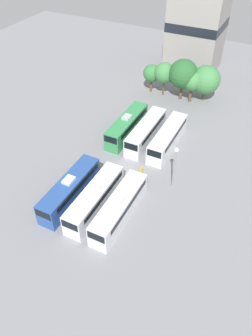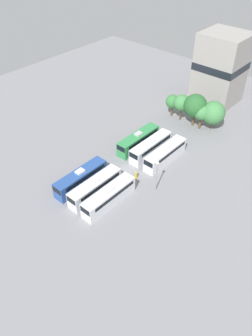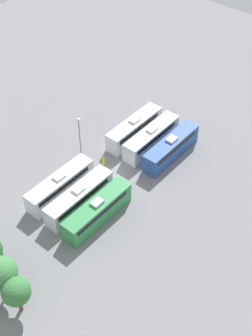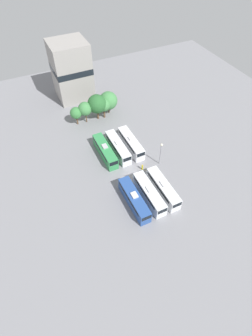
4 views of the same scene
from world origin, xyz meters
name	(u,v)px [view 2 (image 2 of 4)]	position (x,y,z in m)	size (l,w,h in m)	color
ground_plane	(125,172)	(0.00, 0.00, 0.00)	(114.94, 114.94, 0.00)	gray
bus_0	(81,178)	(-3.53, -8.05, 1.73)	(2.50, 10.99, 3.50)	#284C93
bus_1	(95,187)	(0.13, -8.00, 1.73)	(2.50, 10.99, 3.50)	silver
bus_2	(109,196)	(3.57, -8.04, 1.73)	(2.50, 10.99, 3.50)	silver
bus_3	(138,140)	(-3.50, 8.20, 1.73)	(2.50, 10.99, 3.50)	#338C4C
bus_4	(151,147)	(-0.05, 8.06, 1.73)	(2.50, 10.99, 3.50)	silver
bus_5	(165,154)	(3.60, 8.05, 1.73)	(2.50, 10.99, 3.50)	silver
worker_person	(136,175)	(2.76, 0.08, 0.83)	(0.36, 0.36, 1.79)	gold
light_pole	(157,171)	(7.45, 0.03, 4.56)	(0.60, 0.60, 6.57)	gray
tree_0	(173,102)	(-5.79, 23.46, 3.76)	(3.29, 3.29, 5.44)	brown
tree_1	(182,103)	(-3.14, 23.27, 4.48)	(3.85, 3.85, 6.42)	brown
tree_2	(195,106)	(0.43, 23.30, 4.99)	(5.29, 5.29, 7.66)	brown
tree_3	(202,112)	(2.33, 23.10, 4.13)	(3.64, 3.64, 6.00)	brown
tree_4	(213,113)	(4.40, 24.62, 4.16)	(5.25, 5.25, 6.79)	brown
depot_building	(220,68)	(-1.94, 37.49, 8.65)	(10.57, 10.01, 17.14)	gray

